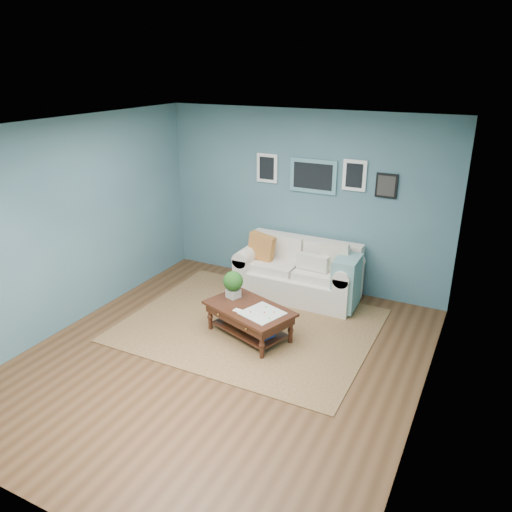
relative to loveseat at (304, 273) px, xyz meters
The scene contains 4 objects.
room_shell 2.21m from the loveseat, 96.54° to the right, with size 5.00×5.02×2.70m.
area_rug 1.25m from the loveseat, 104.92° to the right, with size 3.22×2.57×0.01m, color brown.
loveseat is the anchor object (origin of this frame).
coffee_table 1.40m from the loveseat, 99.69° to the right, with size 1.27×0.99×0.78m.
Camera 1 is at (2.67, -4.38, 3.32)m, focal length 35.00 mm.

